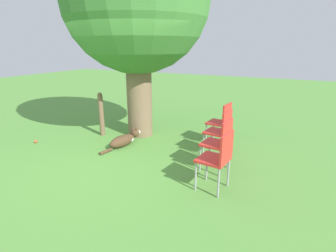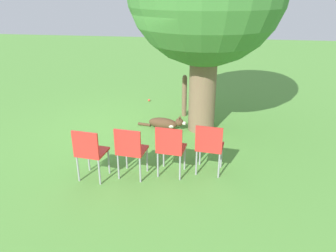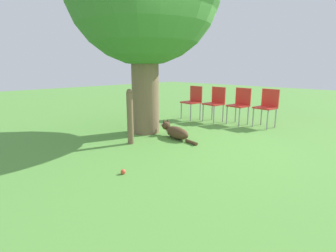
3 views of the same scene
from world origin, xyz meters
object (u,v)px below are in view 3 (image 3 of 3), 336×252
object	(u,v)px
red_chair_1	(240,103)
red_chair_2	(215,101)
dog	(175,132)
red_chair_3	(193,100)
red_chair_0	(267,105)
tennis_ball	(123,172)
fence_post	(130,117)

from	to	relation	value
red_chair_1	red_chair_2	distance (m)	0.65
dog	red_chair_3	distance (m)	2.13
red_chair_2	red_chair_0	bearing A→B (deg)	110.92
red_chair_1	red_chair_3	size ratio (longest dim) A/B	1.00
red_chair_0	tennis_ball	size ratio (longest dim) A/B	13.44
fence_post	tennis_ball	size ratio (longest dim) A/B	15.30
red_chair_0	red_chair_2	world-z (taller)	same
red_chair_2	red_chair_3	size ratio (longest dim) A/B	1.00
red_chair_1	red_chair_3	world-z (taller)	same
dog	tennis_ball	bearing A→B (deg)	122.76
red_chair_2	tennis_ball	bearing A→B (deg)	23.28
red_chair_2	red_chair_3	distance (m)	0.65
fence_post	red_chair_2	size ratio (longest dim) A/B	1.14
red_chair_0	red_chair_2	bearing A→B (deg)	-69.08
red_chair_2	dog	bearing A→B (deg)	17.72
dog	red_chair_1	bearing A→B (deg)	-85.95
fence_post	red_chair_0	xyz separation A→B (m)	(3.20, -1.20, 0.02)
red_chair_0	red_chair_1	size ratio (longest dim) A/B	1.00
red_chair_0	red_chair_3	bearing A→B (deg)	-69.08
red_chair_1	tennis_ball	bearing A→B (deg)	13.99
dog	red_chair_1	distance (m)	2.20
red_chair_2	tennis_ball	xyz separation A→B (m)	(-3.85, -1.16, -0.51)
red_chair_0	red_chair_3	distance (m)	1.96
red_chair_3	red_chair_2	bearing A→B (deg)	110.92
red_chair_0	tennis_ball	xyz separation A→B (m)	(-4.17, 0.10, -0.51)
red_chair_2	red_chair_3	world-z (taller)	same
red_chair_0	tennis_ball	world-z (taller)	red_chair_0
dog	red_chair_1	size ratio (longest dim) A/B	1.25
dog	red_chair_0	bearing A→B (deg)	-100.26
red_chair_2	tennis_ball	world-z (taller)	red_chair_2
red_chair_1	red_chair_3	distance (m)	1.31
fence_post	red_chair_3	bearing A→B (deg)	14.44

